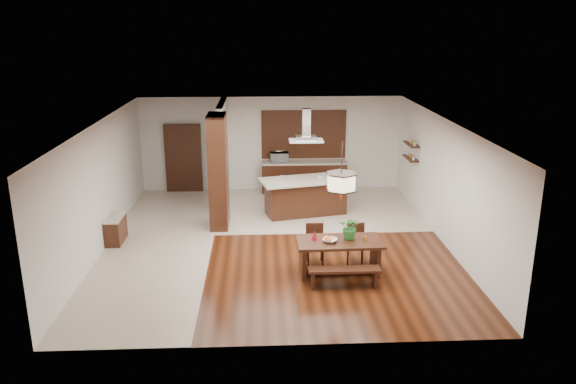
{
  "coord_description": "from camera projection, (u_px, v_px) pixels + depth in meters",
  "views": [
    {
      "loc": [
        -0.32,
        -12.53,
        5.06
      ],
      "look_at": [
        0.3,
        0.0,
        1.25
      ],
      "focal_mm": 35.0,
      "sensor_mm": 36.0,
      "label": 1
    }
  ],
  "objects": [
    {
      "name": "hallway_doorway",
      "position": [
        184.0,
        158.0,
        17.23
      ],
      "size": [
        1.1,
        0.2,
        2.1
      ],
      "primitive_type": "cube",
      "color": "black",
      "rests_on": "ground"
    },
    {
      "name": "partition_pier",
      "position": [
        218.0,
        172.0,
        14.12
      ],
      "size": [
        0.45,
        1.0,
        2.9
      ],
      "primitive_type": "cube",
      "color": "black",
      "rests_on": "ground"
    },
    {
      "name": "gold_ornament",
      "position": [
        365.0,
        239.0,
        11.53
      ],
      "size": [
        0.09,
        0.09,
        0.1
      ],
      "primitive_type": "cylinder",
      "rotation": [
        0.0,
        0.0,
        -0.41
      ],
      "color": "gold",
      "rests_on": "dining_table"
    },
    {
      "name": "shelf_lower",
      "position": [
        410.0,
        158.0,
        15.72
      ],
      "size": [
        0.26,
        0.9,
        0.04
      ],
      "primitive_type": "cube",
      "color": "black",
      "rests_on": "room_shell"
    },
    {
      "name": "hallway_console",
      "position": [
        116.0,
        229.0,
        13.38
      ],
      "size": [
        0.37,
        0.88,
        0.63
      ],
      "primitive_type": "cube",
      "color": "black",
      "rests_on": "ground"
    },
    {
      "name": "rear_counter",
      "position": [
        304.0,
        176.0,
        17.38
      ],
      "size": [
        2.6,
        0.62,
        0.95
      ],
      "color": "black",
      "rests_on": "ground"
    },
    {
      "name": "room_shell",
      "position": [
        275.0,
        158.0,
        12.86
      ],
      "size": [
        9.0,
        9.04,
        2.92
      ],
      "color": "#321509",
      "rests_on": "ground"
    },
    {
      "name": "kitchen_window",
      "position": [
        304.0,
        134.0,
        17.26
      ],
      "size": [
        2.6,
        0.08,
        1.5
      ],
      "primitive_type": "cube",
      "color": "olive",
      "rests_on": "room_shell"
    },
    {
      "name": "microwave",
      "position": [
        279.0,
        157.0,
        17.15
      ],
      "size": [
        0.57,
        0.41,
        0.3
      ],
      "primitive_type": "imported",
      "rotation": [
        0.0,
        0.0,
        0.09
      ],
      "color": "silver",
      "rests_on": "rear_counter"
    },
    {
      "name": "dining_chair_left",
      "position": [
        315.0,
        245.0,
        12.15
      ],
      "size": [
        0.39,
        0.39,
        0.87
      ],
      "primitive_type": null,
      "rotation": [
        0.0,
        0.0,
        -0.01
      ],
      "color": "black",
      "rests_on": "ground"
    },
    {
      "name": "island_cup",
      "position": [
        320.0,
        177.0,
        15.08
      ],
      "size": [
        0.16,
        0.16,
        0.1
      ],
      "primitive_type": "imported",
      "rotation": [
        0.0,
        0.0,
        0.37
      ],
      "color": "silver",
      "rests_on": "kitchen_island"
    },
    {
      "name": "shelf_upper",
      "position": [
        411.0,
        144.0,
        15.6
      ],
      "size": [
        0.26,
        0.9,
        0.04
      ],
      "primitive_type": "cube",
      "color": "black",
      "rests_on": "room_shell"
    },
    {
      "name": "soffit_band",
      "position": [
        275.0,
        123.0,
        12.62
      ],
      "size": [
        8.0,
        9.0,
        0.02
      ],
      "primitive_type": "cube",
      "color": "#3F1C0F",
      "rests_on": "room_shell"
    },
    {
      "name": "tile_kitchen",
      "position": [
        317.0,
        208.0,
        15.9
      ],
      "size": [
        5.5,
        4.0,
        0.01
      ],
      "primitive_type": "cube",
      "color": "beige",
      "rests_on": "ground"
    },
    {
      "name": "dining_bench",
      "position": [
        344.0,
        278.0,
        11.12
      ],
      "size": [
        1.43,
        0.32,
        0.4
      ],
      "primitive_type": null,
      "rotation": [
        0.0,
        0.0,
        -0.0
      ],
      "color": "black",
      "rests_on": "ground"
    },
    {
      "name": "fruit_bowl",
      "position": [
        330.0,
        240.0,
        11.49
      ],
      "size": [
        0.38,
        0.38,
        0.07
      ],
      "primitive_type": "imported",
      "rotation": [
        0.0,
        0.0,
        -0.39
      ],
      "color": "beige",
      "rests_on": "dining_table"
    },
    {
      "name": "foliage_plant",
      "position": [
        350.0,
        228.0,
        11.59
      ],
      "size": [
        0.56,
        0.53,
        0.5
      ],
      "primitive_type": "imported",
      "rotation": [
        0.0,
        0.0,
        -0.39
      ],
      "color": "#27762D",
      "rests_on": "dining_table"
    },
    {
      "name": "dining_table",
      "position": [
        339.0,
        249.0,
        11.63
      ],
      "size": [
        1.78,
        0.92,
        0.74
      ],
      "rotation": [
        0.0,
        0.0,
        0.02
      ],
      "color": "black",
      "rests_on": "ground"
    },
    {
      "name": "tile_hallway",
      "position": [
        160.0,
        244.0,
        13.33
      ],
      "size": [
        2.5,
        9.0,
        0.01
      ],
      "primitive_type": "cube",
      "color": "beige",
      "rests_on": "ground"
    },
    {
      "name": "kitchen_island",
      "position": [
        306.0,
        196.0,
        15.28
      ],
      "size": [
        2.61,
        1.6,
        1.0
      ],
      "rotation": [
        0.0,
        0.0,
        0.24
      ],
      "color": "black",
      "rests_on": "ground"
    },
    {
      "name": "range_hood",
      "position": [
        306.0,
        125.0,
        14.72
      ],
      "size": [
        0.9,
        0.55,
        0.87
      ],
      "primitive_type": null,
      "color": "silver",
      "rests_on": "room_shell"
    },
    {
      "name": "partition_stub",
      "position": [
        223.0,
        153.0,
        16.13
      ],
      "size": [
        0.18,
        2.4,
        2.9
      ],
      "primitive_type": "cube",
      "color": "silver",
      "rests_on": "ground"
    },
    {
      "name": "pendant_lantern",
      "position": [
        342.0,
        170.0,
        11.14
      ],
      "size": [
        0.64,
        0.64,
        1.31
      ],
      "primitive_type": null,
      "color": "beige",
      "rests_on": "room_shell"
    },
    {
      "name": "napkin_cone",
      "position": [
        314.0,
        235.0,
        11.58
      ],
      "size": [
        0.15,
        0.15,
        0.2
      ],
      "primitive_type": "cone",
      "rotation": [
        0.0,
        0.0,
        -0.16
      ],
      "color": "#A20B1A",
      "rests_on": "dining_table"
    },
    {
      "name": "dining_chair_right",
      "position": [
        355.0,
        244.0,
        12.21
      ],
      "size": [
        0.44,
        0.44,
        0.87
      ],
      "primitive_type": null,
      "rotation": [
        0.0,
        0.0,
        -0.16
      ],
      "color": "black",
      "rests_on": "ground"
    }
  ]
}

